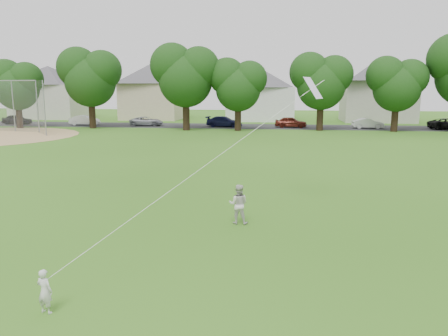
# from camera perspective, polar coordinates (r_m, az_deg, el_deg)

# --- Properties ---
(ground) EXTENTS (160.00, 160.00, 0.00)m
(ground) POSITION_cam_1_polar(r_m,az_deg,el_deg) (12.33, -6.64, -12.17)
(ground) COLOR #2C5C15
(ground) RESTS_ON ground
(street) EXTENTS (90.00, 7.00, 0.01)m
(street) POSITION_cam_1_polar(r_m,az_deg,el_deg) (53.30, 4.32, 5.44)
(street) COLOR #2D2D30
(street) RESTS_ON ground
(toddler) EXTENTS (0.40, 0.30, 0.99)m
(toddler) POSITION_cam_1_polar(r_m,az_deg,el_deg) (10.30, -22.38, -14.67)
(toddler) COLOR silver
(toddler) RESTS_ON ground
(older_boy) EXTENTS (0.70, 0.56, 1.41)m
(older_boy) POSITION_cam_1_polar(r_m,az_deg,el_deg) (15.32, 1.89, -4.74)
(older_boy) COLOR beige
(older_boy) RESTS_ON ground
(kite) EXTENTS (3.51, 5.36, 12.03)m
(kite) POSITION_cam_1_polar(r_m,az_deg,el_deg) (13.09, -0.69, 1.61)
(kite) COLOR white
(kite) RESTS_ON ground
(baseball_backstop) EXTENTS (12.03, 4.30, 5.38)m
(baseball_backstop) POSITION_cam_1_polar(r_m,az_deg,el_deg) (51.77, -26.27, 7.22)
(baseball_backstop) COLOR gray
(baseball_backstop) RESTS_ON ground
(tree_row) EXTENTS (80.43, 7.90, 10.45)m
(tree_row) POSITION_cam_1_polar(r_m,az_deg,el_deg) (48.14, 7.39, 12.02)
(tree_row) COLOR black
(tree_row) RESTS_ON ground
(parked_cars) EXTENTS (72.47, 2.38, 1.27)m
(parked_cars) POSITION_cam_1_polar(r_m,az_deg,el_deg) (52.21, 9.50, 5.89)
(parked_cars) COLOR black
(parked_cars) RESTS_ON ground
(house_row) EXTENTS (78.21, 14.28, 10.13)m
(house_row) POSITION_cam_1_polar(r_m,az_deg,el_deg) (63.04, 5.72, 10.60)
(house_row) COLOR beige
(house_row) RESTS_ON ground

